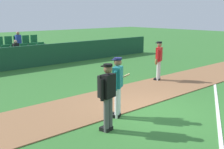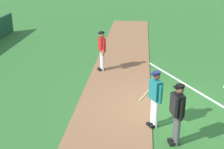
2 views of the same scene
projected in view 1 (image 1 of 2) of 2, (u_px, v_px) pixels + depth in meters
ground_plane at (152, 112)px, 8.85m from camera, size 80.00×80.00×0.00m
infield_dirt_path at (115, 99)px, 10.08m from camera, size 28.00×2.53×0.03m
foul_line_chalk at (216, 96)px, 10.45m from camera, size 10.46×6.05×0.01m
dugout_fence at (19, 58)px, 15.51m from camera, size 20.00×0.16×1.23m
stadium_bleachers at (9, 57)px, 16.58m from camera, size 5.00×2.10×1.90m
batter_teal_jersey at (118, 85)px, 8.20m from camera, size 0.74×0.70×1.76m
umpire_home_plate at (107, 94)px, 7.21m from camera, size 0.58×0.37×1.76m
runner_red_jersey at (159, 60)px, 12.73m from camera, size 0.65×0.42×1.76m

